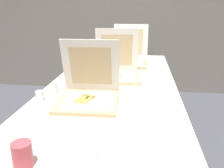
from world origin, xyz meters
TOP-DOWN VIEW (x-y plane):
  - wall_back at (0.00, 2.68)m, footprint 10.00×0.10m
  - table at (0.00, 0.62)m, footprint 0.95×2.26m
  - pizza_box_front at (-0.10, 0.27)m, footprint 0.38×0.38m
  - pizza_box_middle at (0.02, 0.81)m, footprint 0.41×0.41m
  - pizza_box_back at (0.08, 1.31)m, footprint 0.37×0.46m
  - cup_white_far at (-0.24, 0.93)m, footprint 0.05×0.05m
  - cup_white_near_center at (-0.37, 0.39)m, footprint 0.05×0.05m
  - cup_white_mid at (-0.34, 0.70)m, footprint 0.05×0.05m
  - cup_white_near_left at (-0.41, 0.25)m, footprint 0.05×0.05m
  - cup_printed_front at (-0.21, -0.37)m, footprint 0.07×0.07m
  - napkin_pile at (0.03, -0.18)m, footprint 0.15×0.15m

SIDE VIEW (x-z plane):
  - table at x=0.00m, z-range 0.33..1.09m
  - napkin_pile at x=0.03m, z-range 0.76..0.76m
  - cup_white_far at x=-0.24m, z-range 0.76..0.82m
  - cup_white_near_center at x=-0.37m, z-range 0.76..0.82m
  - cup_white_mid at x=-0.34m, z-range 0.76..0.82m
  - cup_white_near_left at x=-0.41m, z-range 0.76..0.82m
  - cup_printed_front at x=-0.21m, z-range 0.76..0.86m
  - pizza_box_front at x=-0.10m, z-range 0.62..1.00m
  - pizza_box_back at x=0.08m, z-range 0.62..1.00m
  - pizza_box_middle at x=0.02m, z-range 0.62..1.01m
  - wall_back at x=0.00m, z-range 0.00..2.60m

